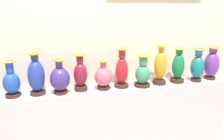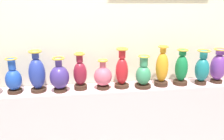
# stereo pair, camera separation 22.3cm
# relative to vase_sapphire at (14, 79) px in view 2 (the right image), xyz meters

# --- Properties ---
(display_shelf) EXTENTS (2.48, 0.30, 0.91)m
(display_shelf) POSITION_rel_vase_sapphire_xyz_m (0.91, 0.01, -0.59)
(display_shelf) COLOR beige
(display_shelf) RESTS_ON ground_plane
(back_wall) EXTENTS (4.08, 0.14, 3.05)m
(back_wall) POSITION_rel_vase_sapphire_xyz_m (0.92, 0.22, 0.49)
(back_wall) COLOR beige
(back_wall) RESTS_ON ground_plane
(vase_sapphire) EXTENTS (0.15, 0.15, 0.33)m
(vase_sapphire) POSITION_rel_vase_sapphire_xyz_m (0.00, 0.00, 0.00)
(vase_sapphire) COLOR #382319
(vase_sapphire) RESTS_ON display_shelf
(vase_cobalt) EXTENTS (0.15, 0.15, 0.39)m
(vase_cobalt) POSITION_rel_vase_sapphire_xyz_m (0.21, 0.00, 0.04)
(vase_cobalt) COLOR #382319
(vase_cobalt) RESTS_ON display_shelf
(vase_indigo) EXTENTS (0.18, 0.18, 0.33)m
(vase_indigo) POSITION_rel_vase_sapphire_xyz_m (0.41, -0.03, 0.01)
(vase_indigo) COLOR #382319
(vase_indigo) RESTS_ON display_shelf
(vase_burgundy) EXTENTS (0.13, 0.13, 0.36)m
(vase_burgundy) POSITION_rel_vase_sapphire_xyz_m (0.61, 0.00, 0.02)
(vase_burgundy) COLOR #382319
(vase_burgundy) RESTS_ON display_shelf
(vase_rose) EXTENTS (0.17, 0.17, 0.29)m
(vase_rose) POSITION_rel_vase_sapphire_xyz_m (0.82, -0.02, -0.01)
(vase_rose) COLOR #382319
(vase_rose) RESTS_ON display_shelf
(vase_crimson) EXTENTS (0.14, 0.14, 0.39)m
(vase_crimson) POSITION_rel_vase_sapphire_xyz_m (1.01, -0.00, 0.04)
(vase_crimson) COLOR #382319
(vase_crimson) RESTS_ON display_shelf
(vase_jade) EXTENTS (0.16, 0.16, 0.32)m
(vase_jade) POSITION_rel_vase_sapphire_xyz_m (1.21, -0.04, -0.00)
(vase_jade) COLOR #382319
(vase_jade) RESTS_ON display_shelf
(vase_amber) EXTENTS (0.13, 0.13, 0.41)m
(vase_amber) POSITION_rel_vase_sapphire_xyz_m (1.41, -0.02, 0.05)
(vase_amber) COLOR #382319
(vase_amber) RESTS_ON display_shelf
(vase_emerald) EXTENTS (0.14, 0.14, 0.37)m
(vase_emerald) POSITION_rel_vase_sapphire_xyz_m (1.62, -0.01, 0.03)
(vase_emerald) COLOR #382319
(vase_emerald) RESTS_ON display_shelf
(vase_teal) EXTENTS (0.14, 0.14, 0.35)m
(vase_teal) POSITION_rel_vase_sapphire_xyz_m (1.83, -0.03, 0.03)
(vase_teal) COLOR #382319
(vase_teal) RESTS_ON display_shelf
(vase_violet) EXTENTS (0.16, 0.16, 0.36)m
(vase_violet) POSITION_rel_vase_sapphire_xyz_m (2.02, -0.01, 0.04)
(vase_violet) COLOR #382319
(vase_violet) RESTS_ON display_shelf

